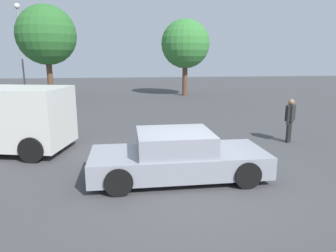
% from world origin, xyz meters
% --- Properties ---
extents(ground_plane, '(80.00, 80.00, 0.00)m').
position_xyz_m(ground_plane, '(0.00, 0.00, 0.00)').
color(ground_plane, '#424244').
extents(sedan_foreground, '(4.37, 1.93, 1.20)m').
position_xyz_m(sedan_foreground, '(-0.18, 0.18, 0.56)').
color(sedan_foreground, gray).
rests_on(sedan_foreground, ground_plane).
extents(dog, '(0.33, 0.61, 0.41)m').
position_xyz_m(dog, '(1.37, 2.84, 0.25)').
color(dog, olive).
rests_on(dog, ground_plane).
extents(pedestrian, '(0.45, 0.45, 1.56)m').
position_xyz_m(pedestrian, '(4.32, 2.98, 0.92)').
color(pedestrian, black).
rests_on(pedestrian, ground_plane).
extents(light_post_near, '(0.44, 0.44, 7.12)m').
position_xyz_m(light_post_near, '(-9.78, 19.89, 4.76)').
color(light_post_near, gray).
rests_on(light_post_near, ground_plane).
extents(tree_back_left, '(4.13, 4.13, 6.56)m').
position_xyz_m(tree_back_left, '(-6.87, 16.27, 4.48)').
color(tree_back_left, brown).
rests_on(tree_back_left, ground_plane).
extents(tree_back_right, '(3.73, 3.73, 5.86)m').
position_xyz_m(tree_back_right, '(3.17, 17.15, 3.97)').
color(tree_back_right, brown).
rests_on(tree_back_right, ground_plane).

